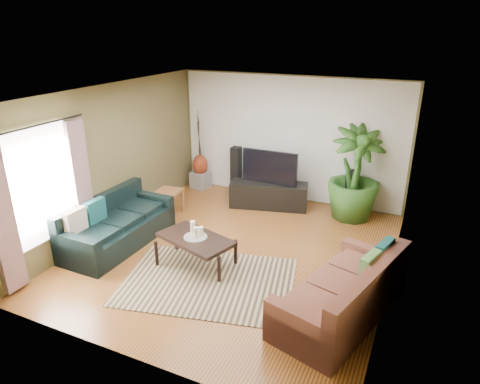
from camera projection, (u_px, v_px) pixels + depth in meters
The scene contains 28 objects.
floor at pixel (235, 253), 7.35m from camera, with size 5.50×5.50×0.00m, color #9E6229.
ceiling at pixel (234, 93), 6.35m from camera, with size 5.50×5.50×0.00m, color white.
wall_back at pixel (289, 139), 9.17m from camera, with size 5.00×5.00×0.00m, color brown.
wall_front at pixel (124, 259), 4.52m from camera, with size 5.00×5.00×0.00m, color brown.
wall_left at pixel (111, 160), 7.82m from camera, with size 5.50×5.50×0.00m, color brown.
wall_right at pixel (399, 204), 5.88m from camera, with size 5.50×5.50×0.00m, color brown.
backwall_panel at pixel (289, 139), 9.17m from camera, with size 4.90×4.90×0.00m, color white.
window_pane at pixel (41, 185), 6.44m from camera, with size 1.80×1.80×0.00m, color white.
curtain_near at pixel (3, 220), 5.88m from camera, with size 0.08×0.35×2.20m, color gray.
curtain_far at pixel (82, 185), 7.14m from camera, with size 0.08×0.35×2.20m, color gray.
curtain_rod at pixel (33, 127), 6.09m from camera, with size 0.03×0.03×1.90m, color black.
sofa_left at pixel (118, 222), 7.50m from camera, with size 2.15×0.92×0.85m, color black.
sofa_right at pixel (341, 288), 5.63m from camera, with size 2.14×0.96×0.85m, color brown.
area_rug at pixel (209, 281), 6.52m from camera, with size 2.56×1.81×0.01m, color tan.
coffee_table at pixel (196, 251), 6.89m from camera, with size 1.22×0.66×0.50m, color black.
candle_tray at pixel (195, 237), 6.80m from camera, with size 0.38×0.38×0.02m, color gray.
candle_tall at pixel (193, 228), 6.80m from camera, with size 0.08×0.08×0.24m, color white.
candle_mid at pixel (196, 233), 6.71m from camera, with size 0.08×0.08×0.19m, color white.
candle_short at pixel (201, 231), 6.79m from camera, with size 0.08×0.08×0.15m, color #F1ECCB.
tv_stand at pixel (269, 195), 9.08m from camera, with size 1.62×0.49×0.54m, color black.
television at pixel (270, 167), 8.87m from camera, with size 1.19×0.06×0.70m, color black.
speaker_left at pixel (236, 171), 9.70m from camera, with size 0.20×0.22×1.11m, color black.
speaker_right at pixel (349, 191), 8.75m from camera, with size 0.17×0.19×0.93m, color black.
potted_plant at pixel (355, 174), 8.35m from camera, with size 1.04×1.04×1.86m, color #28541C.
plant_pot at pixel (351, 211), 8.64m from camera, with size 0.34×0.34×0.27m, color black.
pedestal at pixel (201, 180), 10.20m from camera, with size 0.39×0.39×0.39m, color #999996.
vase at pixel (200, 165), 10.06m from camera, with size 0.35×0.35×0.49m, color maroon.
side_table at pixel (169, 202), 8.78m from camera, with size 0.48×0.48×0.51m, color #996132.
Camera 1 is at (2.76, -5.83, 3.67)m, focal length 32.00 mm.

